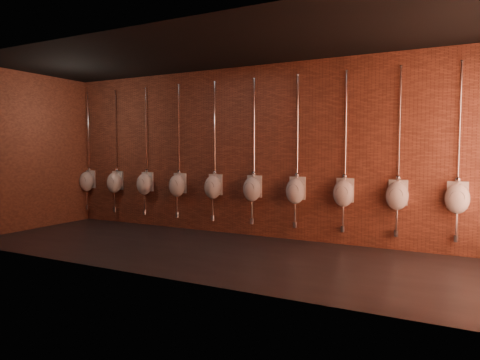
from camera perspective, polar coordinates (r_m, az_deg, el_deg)
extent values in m
plane|color=black|center=(7.00, -4.34, -9.44)|extent=(8.50, 8.50, 0.00)
cube|color=black|center=(6.99, -4.48, 16.99)|extent=(8.50, 3.00, 0.04)
cube|color=brown|center=(8.13, 1.19, 3.81)|extent=(8.50, 0.04, 3.20)
cube|color=brown|center=(5.59, -12.55, 3.63)|extent=(8.50, 0.04, 3.20)
cube|color=brown|center=(9.75, -26.20, 3.43)|extent=(0.04, 3.00, 3.20)
ellipsoid|color=white|center=(10.56, -19.77, -0.18)|extent=(0.35, 0.31, 0.46)
cube|color=white|center=(10.64, -19.34, 0.11)|extent=(0.30, 0.04, 0.41)
cylinder|color=gray|center=(10.48, -20.24, -0.07)|extent=(0.20, 0.02, 0.20)
cylinder|color=silver|center=(10.61, -19.55, 6.00)|extent=(0.02, 0.02, 1.82)
sphere|color=silver|center=(10.60, -19.49, 1.39)|extent=(0.08, 0.08, 0.08)
cylinder|color=silver|center=(10.68, -19.67, 10.88)|extent=(0.06, 0.06, 0.01)
cylinder|color=silver|center=(10.59, -19.73, -2.09)|extent=(0.03, 0.03, 0.37)
cylinder|color=silver|center=(10.62, -19.70, -3.41)|extent=(0.08, 0.08, 0.11)
cylinder|color=silver|center=(10.67, -19.40, -3.37)|extent=(0.03, 0.15, 0.03)
ellipsoid|color=white|center=(9.95, -16.42, -0.35)|extent=(0.35, 0.31, 0.46)
cube|color=white|center=(10.03, -15.98, -0.04)|extent=(0.30, 0.04, 0.41)
cylinder|color=gray|center=(9.87, -16.89, -0.23)|extent=(0.20, 0.02, 0.20)
cylinder|color=silver|center=(10.00, -16.19, 6.21)|extent=(0.02, 0.02, 1.82)
sphere|color=silver|center=(10.00, -16.13, 1.31)|extent=(0.08, 0.08, 0.08)
cylinder|color=silver|center=(10.08, -16.29, 11.38)|extent=(0.06, 0.06, 0.01)
cylinder|color=silver|center=(9.99, -16.38, -2.38)|extent=(0.03, 0.03, 0.37)
cylinder|color=silver|center=(10.02, -16.35, -3.78)|extent=(0.08, 0.08, 0.11)
cylinder|color=silver|center=(10.07, -16.05, -3.73)|extent=(0.03, 0.15, 0.03)
ellipsoid|color=white|center=(9.38, -12.65, -0.54)|extent=(0.35, 0.31, 0.46)
cube|color=white|center=(9.47, -12.22, -0.21)|extent=(0.30, 0.04, 0.41)
cylinder|color=gray|center=(9.29, -13.11, -0.42)|extent=(0.20, 0.02, 0.20)
cylinder|color=silver|center=(9.44, -12.39, 6.42)|extent=(0.02, 0.02, 1.82)
sphere|color=silver|center=(9.43, -12.35, 1.22)|extent=(0.08, 0.08, 0.08)
cylinder|color=silver|center=(9.52, -12.48, 11.90)|extent=(0.06, 0.06, 0.01)
cylinder|color=silver|center=(9.42, -12.61, -2.69)|extent=(0.03, 0.03, 0.37)
cylinder|color=silver|center=(9.45, -12.59, -4.17)|extent=(0.08, 0.08, 0.11)
cylinder|color=silver|center=(9.51, -12.30, -4.12)|extent=(0.03, 0.15, 0.03)
ellipsoid|color=white|center=(8.86, -8.41, -0.75)|extent=(0.35, 0.31, 0.46)
cube|color=white|center=(8.95, -7.99, -0.40)|extent=(0.30, 0.04, 0.41)
cylinder|color=gray|center=(8.76, -8.85, -0.62)|extent=(0.20, 0.02, 0.20)
cylinder|color=silver|center=(8.91, -8.13, 6.62)|extent=(0.02, 0.02, 1.82)
sphere|color=silver|center=(8.91, -8.12, 1.12)|extent=(0.08, 0.08, 0.08)
cylinder|color=silver|center=(9.00, -8.19, 12.41)|extent=(0.06, 0.06, 0.01)
cylinder|color=silver|center=(8.90, -8.38, -3.03)|extent=(0.03, 0.03, 0.37)
cylinder|color=silver|center=(8.93, -8.37, -4.59)|extent=(0.08, 0.08, 0.11)
cylinder|color=silver|center=(8.99, -8.08, -4.53)|extent=(0.03, 0.15, 0.03)
ellipsoid|color=white|center=(8.39, -3.66, -0.97)|extent=(0.35, 0.31, 0.46)
cube|color=white|center=(8.48, -3.27, -0.61)|extent=(0.30, 0.04, 0.41)
cylinder|color=gray|center=(8.29, -4.07, -0.85)|extent=(0.20, 0.02, 0.20)
cylinder|color=silver|center=(8.45, -3.37, 6.80)|extent=(0.02, 0.02, 1.82)
sphere|color=silver|center=(8.44, -3.38, 1.00)|extent=(0.08, 0.08, 0.08)
cylinder|color=silver|center=(8.54, -3.40, 12.91)|extent=(0.06, 0.06, 0.01)
cylinder|color=silver|center=(8.43, -3.65, -3.38)|extent=(0.03, 0.03, 0.37)
cylinder|color=silver|center=(8.46, -3.64, -5.03)|extent=(0.08, 0.08, 0.11)
cylinder|color=silver|center=(8.53, -3.38, -4.96)|extent=(0.03, 0.15, 0.03)
ellipsoid|color=white|center=(7.98, 1.61, -1.22)|extent=(0.35, 0.31, 0.46)
cube|color=white|center=(8.08, 1.96, -0.83)|extent=(0.30, 0.04, 0.41)
cylinder|color=gray|center=(7.88, 1.25, -1.09)|extent=(0.20, 0.02, 0.20)
cylinder|color=silver|center=(8.04, 1.91, 6.94)|extent=(0.02, 0.02, 1.82)
sphere|color=silver|center=(8.04, 1.87, 0.85)|extent=(0.08, 0.08, 0.08)
cylinder|color=silver|center=(8.14, 1.93, 13.35)|extent=(0.06, 0.06, 0.01)
cylinder|color=silver|center=(8.02, 1.61, -3.75)|extent=(0.03, 0.03, 0.37)
cylinder|color=silver|center=(8.06, 1.60, -5.48)|extent=(0.08, 0.08, 0.11)
cylinder|color=silver|center=(8.13, 1.84, -5.40)|extent=(0.03, 0.15, 0.03)
ellipsoid|color=white|center=(7.65, 7.39, -1.48)|extent=(0.35, 0.31, 0.46)
cube|color=white|center=(7.75, 7.68, -1.07)|extent=(0.30, 0.04, 0.41)
cylinder|color=gray|center=(7.54, 7.09, -1.35)|extent=(0.20, 0.02, 0.20)
cylinder|color=silver|center=(7.71, 7.70, 7.04)|extent=(0.02, 0.02, 1.82)
sphere|color=silver|center=(7.71, 7.62, 0.68)|extent=(0.08, 0.08, 0.08)
cylinder|color=silver|center=(7.82, 7.77, 13.71)|extent=(0.06, 0.06, 0.01)
cylinder|color=silver|center=(7.69, 7.37, -4.11)|extent=(0.03, 0.03, 0.37)
cylinder|color=silver|center=(7.73, 7.35, -5.92)|extent=(0.08, 0.08, 0.11)
cylinder|color=silver|center=(7.80, 7.54, -5.83)|extent=(0.03, 0.15, 0.03)
ellipsoid|color=white|center=(7.40, 13.63, -1.74)|extent=(0.35, 0.31, 0.46)
cube|color=white|center=(7.51, 13.84, -1.32)|extent=(0.30, 0.04, 0.41)
cylinder|color=gray|center=(7.29, 13.41, -1.61)|extent=(0.20, 0.02, 0.20)
cylinder|color=silver|center=(7.47, 13.94, 7.06)|extent=(0.02, 0.02, 1.82)
sphere|color=silver|center=(7.46, 13.81, 0.49)|extent=(0.08, 0.08, 0.08)
cylinder|color=silver|center=(7.57, 14.06, 13.94)|extent=(0.06, 0.06, 0.01)
cylinder|color=silver|center=(7.45, 13.58, -4.46)|extent=(0.03, 0.03, 0.37)
cylinder|color=silver|center=(7.49, 13.55, -6.32)|extent=(0.08, 0.08, 0.11)
cylinder|color=silver|center=(7.56, 13.69, -6.22)|extent=(0.03, 0.15, 0.03)
ellipsoid|color=white|center=(7.25, 20.21, -2.00)|extent=(0.35, 0.31, 0.46)
cube|color=white|center=(7.36, 20.33, -1.56)|extent=(0.30, 0.04, 0.41)
cylinder|color=gray|center=(7.13, 20.10, -1.87)|extent=(0.20, 0.02, 0.20)
cylinder|color=silver|center=(7.32, 20.52, 6.99)|extent=(0.02, 0.02, 1.82)
sphere|color=silver|center=(7.31, 20.35, 0.29)|extent=(0.08, 0.08, 0.08)
cylinder|color=silver|center=(7.42, 20.70, 14.01)|extent=(0.06, 0.06, 0.01)
cylinder|color=silver|center=(7.29, 20.14, -4.77)|extent=(0.03, 0.03, 0.37)
cylinder|color=silver|center=(7.33, 20.10, -6.67)|extent=(0.08, 0.08, 0.11)
cylinder|color=silver|center=(7.41, 20.17, -6.57)|extent=(0.03, 0.15, 0.03)
ellipsoid|color=white|center=(7.19, 26.99, -2.23)|extent=(0.35, 0.31, 0.46)
cube|color=white|center=(7.30, 27.01, -1.78)|extent=(0.30, 0.04, 0.41)
cylinder|color=gray|center=(7.08, 26.99, -2.10)|extent=(0.20, 0.02, 0.20)
cylinder|color=silver|center=(7.26, 27.28, 6.82)|extent=(0.02, 0.02, 1.82)
sphere|color=silver|center=(7.25, 27.07, 0.07)|extent=(0.08, 0.08, 0.08)
cylinder|color=silver|center=(7.37, 27.52, 13.90)|extent=(0.06, 0.06, 0.01)
cylinder|color=silver|center=(7.24, 26.90, -5.03)|extent=(0.03, 0.03, 0.37)
cylinder|color=silver|center=(7.28, 26.84, -6.94)|extent=(0.08, 0.08, 0.11)
cylinder|color=silver|center=(7.35, 26.85, -6.83)|extent=(0.03, 0.15, 0.03)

